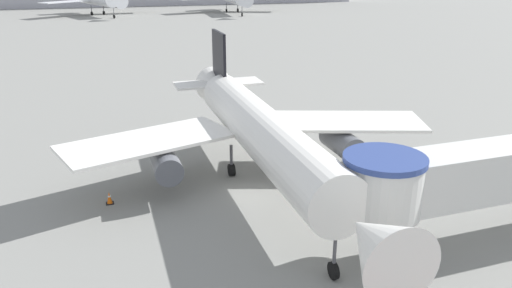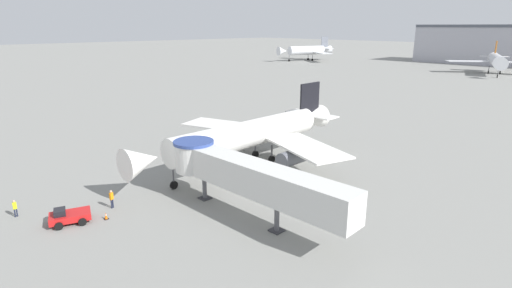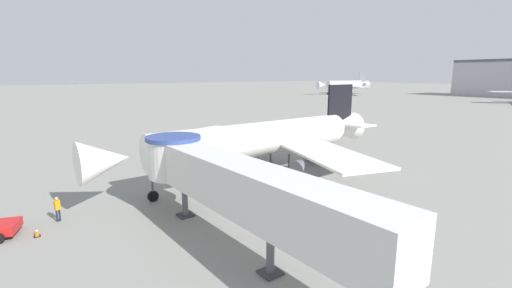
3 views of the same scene
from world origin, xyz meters
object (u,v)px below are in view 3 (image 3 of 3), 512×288
object	(u,v)px
main_airplane	(264,139)
background_jet_gray_tail	(345,85)
traffic_cone_near_nose	(37,232)
traffic_cone_starboard_wing	(346,201)
traffic_cone_port_wing	(215,155)
ground_crew_marshaller	(57,207)
jet_bridge	(224,179)

from	to	relation	value
main_airplane	background_jet_gray_tail	bearing A→B (deg)	125.82
traffic_cone_near_nose	traffic_cone_starboard_wing	bearing A→B (deg)	68.04
traffic_cone_port_wing	ground_crew_marshaller	xyz separation A→B (m)	(10.28, -18.50, 0.66)
ground_crew_marshaller	background_jet_gray_tail	xyz separation A→B (m)	(-95.10, 145.73, 4.04)
traffic_cone_port_wing	traffic_cone_near_nose	xyz separation A→B (m)	(12.14, -19.96, -0.09)
main_airplane	traffic_cone_port_wing	size ratio (longest dim) A/B	38.33
traffic_cone_starboard_wing	traffic_cone_port_wing	size ratio (longest dim) A/B	0.91
main_airplane	traffic_cone_near_nose	world-z (taller)	main_airplane
ground_crew_marshaller	traffic_cone_starboard_wing	bearing A→B (deg)	130.91
traffic_cone_port_wing	traffic_cone_near_nose	world-z (taller)	traffic_cone_port_wing
main_airplane	traffic_cone_port_wing	bearing A→B (deg)	179.47
jet_bridge	traffic_cone_starboard_wing	xyz separation A→B (m)	(0.33, 11.10, -3.81)
main_airplane	background_jet_gray_tail	distance (m)	158.74
traffic_cone_near_nose	main_airplane	bearing A→B (deg)	95.54
main_airplane	traffic_cone_near_nose	bearing A→B (deg)	-85.41
jet_bridge	background_jet_gray_tail	world-z (taller)	background_jet_gray_tail
traffic_cone_port_wing	background_jet_gray_tail	distance (m)	152.98
jet_bridge	traffic_cone_starboard_wing	bearing A→B (deg)	85.86
main_airplane	traffic_cone_starboard_wing	bearing A→B (deg)	2.12
traffic_cone_starboard_wing	main_airplane	bearing A→B (deg)	-176.93
traffic_cone_starboard_wing	ground_crew_marshaller	distance (m)	21.67
main_airplane	traffic_cone_port_wing	xyz separation A→B (m)	(-10.20, -0.07, -3.52)
background_jet_gray_tail	jet_bridge	bearing A→B (deg)	-35.49
jet_bridge	traffic_cone_near_nose	bearing A→B (deg)	-132.46
jet_bridge	background_jet_gray_tail	size ratio (longest dim) A/B	0.62
jet_bridge	traffic_cone_port_wing	world-z (taller)	jet_bridge
main_airplane	traffic_cone_starboard_wing	size ratio (longest dim) A/B	42.22
main_airplane	traffic_cone_near_nose	distance (m)	20.45
traffic_cone_near_nose	background_jet_gray_tail	bearing A→B (deg)	123.37
jet_bridge	traffic_cone_port_wing	size ratio (longest dim) A/B	25.30
jet_bridge	ground_crew_marshaller	distance (m)	13.07
traffic_cone_near_nose	ground_crew_marshaller	distance (m)	2.48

